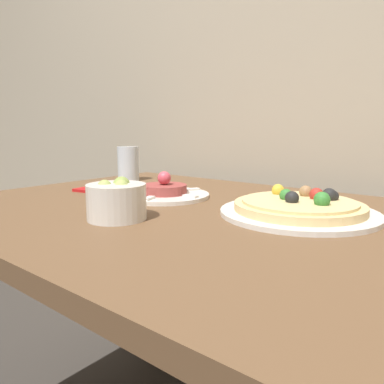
% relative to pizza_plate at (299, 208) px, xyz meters
% --- Properties ---
extents(back_wall, '(8.00, 0.05, 2.60)m').
position_rel_pizza_plate_xyz_m(back_wall, '(-0.19, 0.47, 0.54)').
color(back_wall, tan).
rests_on(back_wall, ground_plane).
extents(dining_table, '(1.26, 0.86, 0.75)m').
position_rel_pizza_plate_xyz_m(dining_table, '(-0.19, -0.09, -0.11)').
color(dining_table, brown).
rests_on(dining_table, ground_plane).
extents(pizza_plate, '(0.33, 0.33, 0.06)m').
position_rel_pizza_plate_xyz_m(pizza_plate, '(0.00, 0.00, 0.00)').
color(pizza_plate, silver).
rests_on(pizza_plate, dining_table).
extents(tartare_plate, '(0.24, 0.24, 0.07)m').
position_rel_pizza_plate_xyz_m(tartare_plate, '(-0.36, -0.03, -0.00)').
color(tartare_plate, silver).
rests_on(tartare_plate, dining_table).
extents(small_bowl, '(0.12, 0.12, 0.08)m').
position_rel_pizza_plate_xyz_m(small_bowl, '(-0.27, -0.27, 0.02)').
color(small_bowl, silver).
rests_on(small_bowl, dining_table).
extents(drinking_glass, '(0.07, 0.07, 0.12)m').
position_rel_pizza_plate_xyz_m(drinking_glass, '(-0.68, 0.13, 0.04)').
color(drinking_glass, silver).
rests_on(drinking_glass, dining_table).
extents(napkin, '(0.14, 0.10, 0.01)m').
position_rel_pizza_plate_xyz_m(napkin, '(-0.58, -0.08, -0.01)').
color(napkin, red).
rests_on(napkin, dining_table).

